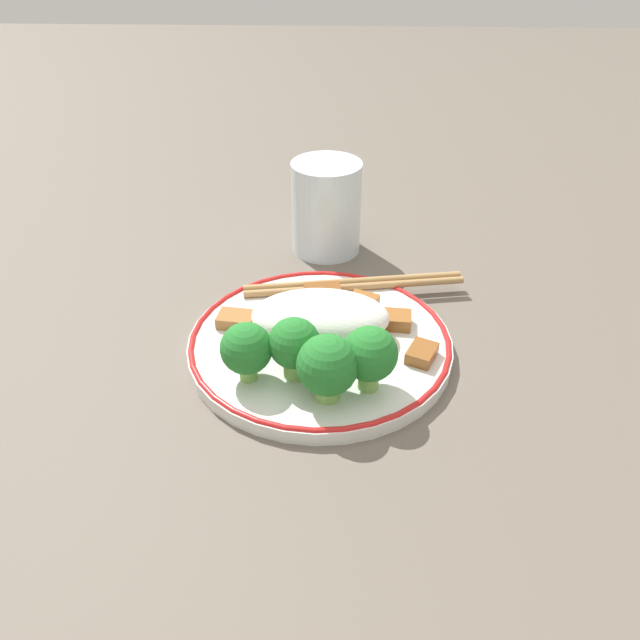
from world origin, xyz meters
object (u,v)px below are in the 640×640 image
at_px(drinking_glass, 324,207).
at_px(broccoli_mid_left, 370,355).
at_px(plate, 320,343).
at_px(chopsticks, 354,284).
at_px(broccoli_back_left, 246,349).
at_px(broccoli_back_right, 328,366).
at_px(broccoli_back_center, 294,345).

bearing_deg(drinking_glass, broccoli_mid_left, -80.34).
relative_size(plate, chopsticks, 1.06).
distance_m(broccoli_back_left, broccoli_mid_left, 0.09).
distance_m(broccoli_back_right, drinking_glass, 0.26).
xyz_separation_m(plate, chopsticks, (0.03, 0.09, 0.01)).
xyz_separation_m(plate, broccoli_back_left, (-0.05, -0.05, 0.03)).
bearing_deg(plate, broccoli_mid_left, -56.99).
bearing_deg(plate, broccoli_back_right, -83.54).
relative_size(broccoli_back_left, broccoli_back_center, 0.96).
height_order(broccoli_back_left, broccoli_back_center, broccoli_back_center).
height_order(broccoli_back_left, drinking_glass, drinking_glass).
distance_m(broccoli_back_left, chopsticks, 0.16).
bearing_deg(broccoli_mid_left, broccoli_back_center, 167.66).
height_order(plate, broccoli_back_left, broccoli_back_left).
bearing_deg(broccoli_mid_left, plate, 123.01).
height_order(broccoli_back_right, chopsticks, broccoli_back_right).
relative_size(broccoli_back_right, broccoli_mid_left, 1.00).
distance_m(plate, broccoli_back_left, 0.08).
distance_m(broccoli_back_center, broccoli_mid_left, 0.06).
bearing_deg(broccoli_back_right, broccoli_mid_left, 21.25).
distance_m(broccoli_back_center, chopsticks, 0.14).
relative_size(broccoli_mid_left, chopsticks, 0.25).
xyz_separation_m(plate, broccoli_mid_left, (0.04, -0.06, 0.04)).
bearing_deg(chopsticks, broccoli_back_right, -97.83).
distance_m(broccoli_back_left, broccoli_back_right, 0.07).
distance_m(broccoli_back_right, broccoli_mid_left, 0.03).
bearing_deg(broccoli_back_center, broccoli_back_left, -172.26).
distance_m(plate, drinking_glass, 0.19).
bearing_deg(plate, drinking_glass, 90.68).
bearing_deg(chopsticks, broccoli_mid_left, -86.25).
bearing_deg(broccoli_back_right, drinking_glass, 92.33).
distance_m(plate, broccoli_mid_left, 0.08).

